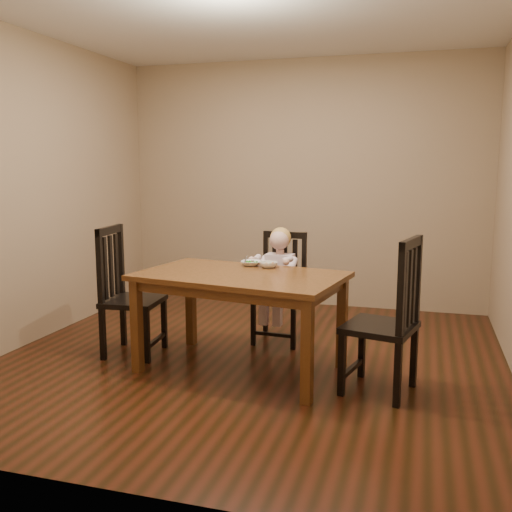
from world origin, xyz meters
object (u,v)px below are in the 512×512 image
(chair_child, at_px, (281,290))
(bowl_veg, at_px, (268,265))
(toddler, at_px, (279,275))
(bowl_peas, at_px, (251,263))
(dining_table, at_px, (240,285))
(chair_left, at_px, (127,294))
(chair_right, at_px, (388,320))

(chair_child, bearing_deg, bowl_veg, 95.84)
(toddler, xyz_separation_m, bowl_peas, (-0.13, -0.43, 0.17))
(bowl_peas, bearing_deg, chair_child, 74.88)
(toddler, bearing_deg, bowl_peas, 76.33)
(dining_table, relative_size, bowl_peas, 9.93)
(bowl_peas, bearing_deg, dining_table, -86.90)
(chair_child, height_order, chair_left, chair_left)
(chair_right, bearing_deg, bowl_peas, 79.95)
(chair_child, relative_size, toddler, 1.75)
(chair_left, bearing_deg, bowl_peas, 97.80)
(dining_table, xyz_separation_m, toddler, (0.11, 0.77, -0.06))
(chair_child, distance_m, bowl_veg, 0.61)
(chair_right, relative_size, toddler, 1.97)
(chair_right, xyz_separation_m, bowl_peas, (-1.12, 0.48, 0.25))
(chair_left, distance_m, bowl_peas, 1.06)
(chair_child, bearing_deg, dining_table, 85.09)
(dining_table, distance_m, chair_left, 1.04)
(chair_right, distance_m, bowl_veg, 1.09)
(toddler, distance_m, bowl_peas, 0.48)
(chair_left, height_order, chair_right, chair_right)
(dining_table, bearing_deg, chair_child, 82.29)
(chair_right, distance_m, bowl_peas, 1.25)
(chair_left, height_order, toddler, chair_left)
(toddler, bearing_deg, chair_child, -90.00)
(dining_table, xyz_separation_m, bowl_peas, (-0.02, 0.34, 0.11))
(chair_child, xyz_separation_m, toddler, (-0.00, -0.05, 0.14))
(chair_child, distance_m, toddler, 0.15)
(chair_left, xyz_separation_m, bowl_peas, (1.00, 0.24, 0.26))
(chair_child, height_order, toddler, chair_child)
(dining_table, bearing_deg, toddler, 81.98)
(dining_table, xyz_separation_m, bowl_veg, (0.14, 0.30, 0.11))
(dining_table, bearing_deg, bowl_peas, 93.10)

